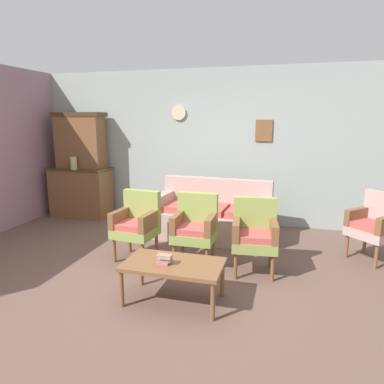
{
  "coord_description": "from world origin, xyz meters",
  "views": [
    {
      "loc": [
        1.31,
        -3.41,
        1.83
      ],
      "look_at": [
        0.06,
        1.07,
        0.85
      ],
      "focal_mm": 32.23,
      "sensor_mm": 36.0,
      "label": 1
    }
  ],
  "objects_px": {
    "wingback_chair_by_fireplace": "(375,223)",
    "armchair_near_couch_end": "(255,232)",
    "vase_on_cabinet": "(74,163)",
    "armchair_row_middle": "(137,222)",
    "side_cabinet": "(81,192)",
    "floral_couch": "(212,217)",
    "armchair_near_cabinet": "(195,226)",
    "coffee_table": "(173,267)",
    "book_stack_on_table": "(164,259)"
  },
  "relations": [
    {
      "from": "wingback_chair_by_fireplace",
      "to": "armchair_near_couch_end",
      "type": "bearing_deg",
      "value": -151.78
    },
    {
      "from": "vase_on_cabinet",
      "to": "armchair_row_middle",
      "type": "bearing_deg",
      "value": -37.39
    },
    {
      "from": "side_cabinet",
      "to": "wingback_chair_by_fireplace",
      "type": "relative_size",
      "value": 1.28
    },
    {
      "from": "floral_couch",
      "to": "armchair_near_cabinet",
      "type": "bearing_deg",
      "value": -89.94
    },
    {
      "from": "side_cabinet",
      "to": "armchair_near_couch_end",
      "type": "height_order",
      "value": "side_cabinet"
    },
    {
      "from": "side_cabinet",
      "to": "coffee_table",
      "type": "xyz_separation_m",
      "value": [
        2.73,
        -2.59,
        -0.09
      ]
    },
    {
      "from": "armchair_near_couch_end",
      "to": "book_stack_on_table",
      "type": "xyz_separation_m",
      "value": [
        -0.79,
        -0.98,
        -0.03
      ]
    },
    {
      "from": "wingback_chair_by_fireplace",
      "to": "book_stack_on_table",
      "type": "bearing_deg",
      "value": -142.06
    },
    {
      "from": "wingback_chair_by_fireplace",
      "to": "coffee_table",
      "type": "distance_m",
      "value": 2.81
    },
    {
      "from": "armchair_near_couch_end",
      "to": "vase_on_cabinet",
      "type": "bearing_deg",
      "value": 156.86
    },
    {
      "from": "book_stack_on_table",
      "to": "floral_couch",
      "type": "bearing_deg",
      "value": 89.06
    },
    {
      "from": "armchair_row_middle",
      "to": "book_stack_on_table",
      "type": "height_order",
      "value": "armchair_row_middle"
    },
    {
      "from": "armchair_near_couch_end",
      "to": "armchair_row_middle",
      "type": "bearing_deg",
      "value": 179.27
    },
    {
      "from": "armchair_near_cabinet",
      "to": "armchair_near_couch_end",
      "type": "relative_size",
      "value": 1.0
    },
    {
      "from": "armchair_near_cabinet",
      "to": "wingback_chair_by_fireplace",
      "type": "relative_size",
      "value": 1.0
    },
    {
      "from": "armchair_row_middle",
      "to": "wingback_chair_by_fireplace",
      "type": "relative_size",
      "value": 1.0
    },
    {
      "from": "side_cabinet",
      "to": "wingback_chair_by_fireplace",
      "type": "height_order",
      "value": "side_cabinet"
    },
    {
      "from": "side_cabinet",
      "to": "coffee_table",
      "type": "bearing_deg",
      "value": -43.47
    },
    {
      "from": "vase_on_cabinet",
      "to": "armchair_row_middle",
      "type": "height_order",
      "value": "vase_on_cabinet"
    },
    {
      "from": "wingback_chair_by_fireplace",
      "to": "coffee_table",
      "type": "height_order",
      "value": "wingback_chair_by_fireplace"
    },
    {
      "from": "vase_on_cabinet",
      "to": "armchair_near_couch_end",
      "type": "relative_size",
      "value": 0.27
    },
    {
      "from": "coffee_table",
      "to": "armchair_near_couch_end",
      "type": "bearing_deg",
      "value": 52.56
    },
    {
      "from": "armchair_row_middle",
      "to": "floral_couch",
      "type": "bearing_deg",
      "value": 54.5
    },
    {
      "from": "floral_couch",
      "to": "armchair_row_middle",
      "type": "bearing_deg",
      "value": -125.5
    },
    {
      "from": "armchair_row_middle",
      "to": "armchair_near_cabinet",
      "type": "relative_size",
      "value": 1.0
    },
    {
      "from": "armchair_row_middle",
      "to": "armchair_near_couch_end",
      "type": "bearing_deg",
      "value": -0.73
    },
    {
      "from": "vase_on_cabinet",
      "to": "floral_couch",
      "type": "bearing_deg",
      "value": -7.5
    },
    {
      "from": "floral_couch",
      "to": "armchair_near_couch_end",
      "type": "distance_m",
      "value": 1.36
    },
    {
      "from": "book_stack_on_table",
      "to": "side_cabinet",
      "type": "bearing_deg",
      "value": 135.2
    },
    {
      "from": "vase_on_cabinet",
      "to": "armchair_near_cabinet",
      "type": "xyz_separation_m",
      "value": [
        2.69,
        -1.41,
        -0.55
      ]
    },
    {
      "from": "floral_couch",
      "to": "wingback_chair_by_fireplace",
      "type": "height_order",
      "value": "same"
    },
    {
      "from": "armchair_row_middle",
      "to": "armchair_near_couch_end",
      "type": "xyz_separation_m",
      "value": [
        1.54,
        -0.02,
        0.0
      ]
    },
    {
      "from": "side_cabinet",
      "to": "book_stack_on_table",
      "type": "distance_m",
      "value": 3.73
    },
    {
      "from": "armchair_near_couch_end",
      "to": "wingback_chair_by_fireplace",
      "type": "bearing_deg",
      "value": 28.22
    },
    {
      "from": "floral_couch",
      "to": "armchair_near_cabinet",
      "type": "relative_size",
      "value": 2.03
    },
    {
      "from": "vase_on_cabinet",
      "to": "wingback_chair_by_fireplace",
      "type": "bearing_deg",
      "value": -7.79
    },
    {
      "from": "armchair_near_cabinet",
      "to": "book_stack_on_table",
      "type": "distance_m",
      "value": 1.05
    },
    {
      "from": "armchair_near_cabinet",
      "to": "wingback_chair_by_fireplace",
      "type": "bearing_deg",
      "value": 18.06
    },
    {
      "from": "armchair_row_middle",
      "to": "coffee_table",
      "type": "distance_m",
      "value": 1.27
    },
    {
      "from": "vase_on_cabinet",
      "to": "armchair_near_couch_end",
      "type": "bearing_deg",
      "value": -23.14
    },
    {
      "from": "armchair_row_middle",
      "to": "armchair_near_cabinet",
      "type": "xyz_separation_m",
      "value": [
        0.79,
        0.05,
        0.0
      ]
    },
    {
      "from": "floral_couch",
      "to": "armchair_near_couch_end",
      "type": "xyz_separation_m",
      "value": [
        0.76,
        -1.12,
        0.17
      ]
    },
    {
      "from": "armchair_near_cabinet",
      "to": "book_stack_on_table",
      "type": "xyz_separation_m",
      "value": [
        -0.04,
        -1.05,
        -0.03
      ]
    },
    {
      "from": "armchair_row_middle",
      "to": "book_stack_on_table",
      "type": "bearing_deg",
      "value": -53.13
    },
    {
      "from": "armchair_row_middle",
      "to": "armchair_near_cabinet",
      "type": "bearing_deg",
      "value": 3.34
    },
    {
      "from": "vase_on_cabinet",
      "to": "wingback_chair_by_fireplace",
      "type": "xyz_separation_m",
      "value": [
        4.93,
        -0.68,
        -0.55
      ]
    },
    {
      "from": "coffee_table",
      "to": "floral_couch",
      "type": "bearing_deg",
      "value": 91.22
    },
    {
      "from": "floral_couch",
      "to": "coffee_table",
      "type": "bearing_deg",
      "value": -88.78
    },
    {
      "from": "coffee_table",
      "to": "book_stack_on_table",
      "type": "height_order",
      "value": "book_stack_on_table"
    },
    {
      "from": "side_cabinet",
      "to": "book_stack_on_table",
      "type": "xyz_separation_m",
      "value": [
        2.65,
        -2.63,
        0.0
      ]
    }
  ]
}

